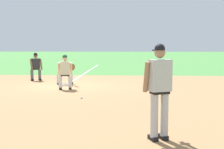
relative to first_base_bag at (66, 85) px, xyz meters
name	(u,v)px	position (x,y,z in m)	size (l,w,h in m)	color
ground_plane	(66,86)	(0.00, 0.00, -0.04)	(160.00, 160.00, 0.00)	#47843D
infield_dirt_patch	(93,102)	(-4.04, -1.72, -0.04)	(18.00, 18.00, 0.01)	#9E754C
foul_line_stripe	(88,72)	(7.72, 0.00, -0.04)	(15.44, 0.10, 0.00)	white
first_base_bag	(66,85)	(0.00, 0.00, 0.00)	(0.38, 0.38, 0.09)	white
baseball	(81,98)	(-3.45, -1.24, -0.01)	(0.07, 0.07, 0.07)	white
pitcher	(159,86)	(-8.03, -3.44, 1.01)	(0.82, 0.60, 1.86)	black
first_baseman	(65,69)	(0.44, 0.09, 0.69)	(0.84, 0.97, 1.34)	black
baserunner	(65,71)	(-1.23, -0.23, 0.75)	(0.51, 0.64, 1.46)	black
umpire	(36,65)	(2.00, 1.97, 0.75)	(0.61, 0.67, 1.46)	black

